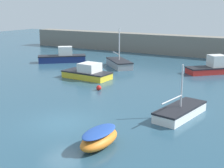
# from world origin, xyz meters

# --- Properties ---
(ground_plane) EXTENTS (120.00, 120.00, 0.20)m
(ground_plane) POSITION_xyz_m (0.00, 0.00, -0.10)
(ground_plane) COLOR #284C60
(harbor_breakwater) EXTENTS (56.87, 2.61, 2.86)m
(harbor_breakwater) POSITION_xyz_m (0.00, 30.33, 1.43)
(harbor_breakwater) COLOR slate
(harbor_breakwater) RESTS_ON ground_plane
(motorboat_grey_hull) EXTENTS (5.67, 5.17, 2.00)m
(motorboat_grey_hull) POSITION_xyz_m (-13.53, 16.97, 0.66)
(motorboat_grey_hull) COLOR navy
(motorboat_grey_hull) RESTS_ON ground_plane
(motorboat_with_cabin) EXTENTS (5.43, 5.33, 1.94)m
(motorboat_with_cabin) POSITION_xyz_m (4.76, 19.67, 0.63)
(motorboat_with_cabin) COLOR red
(motorboat_with_cabin) RESTS_ON ground_plane
(rowboat_with_red_cover) EXTENTS (1.37, 2.84, 0.94)m
(rowboat_with_red_cover) POSITION_xyz_m (3.70, -1.70, 0.47)
(rowboat_with_red_cover) COLOR orange
(rowboat_with_red_cover) RESTS_ON ground_plane
(sailboat_twin_hulled) EXTENTS (2.37, 4.76, 3.45)m
(sailboat_twin_hulled) POSITION_xyz_m (5.89, 4.70, 0.36)
(sailboat_twin_hulled) COLOR white
(sailboat_twin_hulled) RESTS_ON ground_plane
(cabin_cruiser_white) EXTENTS (5.01, 2.46, 1.57)m
(cabin_cruiser_white) POSITION_xyz_m (-5.55, 10.88, 0.57)
(cabin_cruiser_white) COLOR yellow
(cabin_cruiser_white) RESTS_ON ground_plane
(sailboat_short_mast) EXTENTS (4.77, 4.67, 4.56)m
(sailboat_short_mast) POSITION_xyz_m (-5.66, 17.60, 0.45)
(sailboat_short_mast) COLOR gray
(sailboat_short_mast) RESTS_ON ground_plane
(mooring_buoy_red) EXTENTS (0.44, 0.44, 0.44)m
(mooring_buoy_red) POSITION_xyz_m (-2.19, 7.60, 0.22)
(mooring_buoy_red) COLOR red
(mooring_buoy_red) RESTS_ON ground_plane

